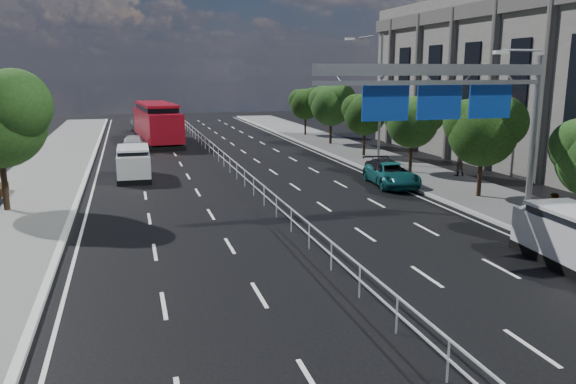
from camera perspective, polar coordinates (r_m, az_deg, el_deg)
name	(u,v)px	position (r m, az deg, el deg)	size (l,w,h in m)	color
ground	(428,364)	(13.79, 14.01, -16.60)	(160.00, 160.00, 0.00)	black
median_fence	(239,173)	(34.01, -5.01, 1.95)	(0.05, 85.00, 1.02)	silver
overhead_gantry	(457,95)	(24.24, 16.83, 9.44)	(10.24, 0.38, 7.45)	gray
streetlight_far	(377,91)	(40.08, 9.00, 10.14)	(2.78, 2.40, 9.00)	gray
far_tree_d	(484,128)	(30.55, 19.32, 6.14)	(3.85, 3.59, 5.34)	black
far_tree_e	(413,119)	(36.92, 12.60, 7.26)	(3.63, 3.38, 5.13)	black
far_tree_f	(366,112)	(43.64, 7.89, 8.07)	(3.52, 3.28, 5.02)	black
far_tree_g	(332,103)	(50.57, 4.46, 9.01)	(3.96, 3.69, 5.45)	black
far_tree_h	(306,102)	(57.67, 1.83, 9.10)	(3.41, 3.18, 4.91)	black
white_minivan	(134,163)	(35.96, -15.41, 2.85)	(2.03, 4.60, 1.99)	black
red_bus	(157,122)	(53.48, -13.18, 6.92)	(4.02, 12.50, 3.67)	black
near_car_silver	(134,143)	(48.24, -15.39, 4.85)	(1.74, 4.32, 1.47)	#B9BBC1
near_car_dark	(140,125)	(63.42, -14.78, 6.62)	(1.71, 4.92, 1.62)	black
parked_car_teal	(392,175)	(33.10, 10.52, 1.75)	(2.21, 4.79, 1.33)	#156162
parked_car_dark	(386,172)	(33.80, 9.93, 2.02)	(1.91, 4.70, 1.36)	black
pedestrian_a	(551,215)	(24.47, 25.19, -2.09)	(0.63, 0.42, 1.74)	gray
pedestrian_b	(458,163)	(36.55, 16.93, 2.82)	(0.76, 0.59, 1.57)	gray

